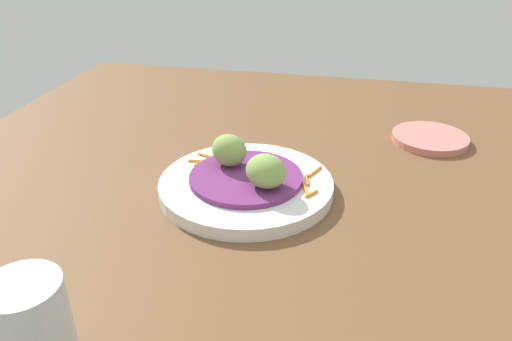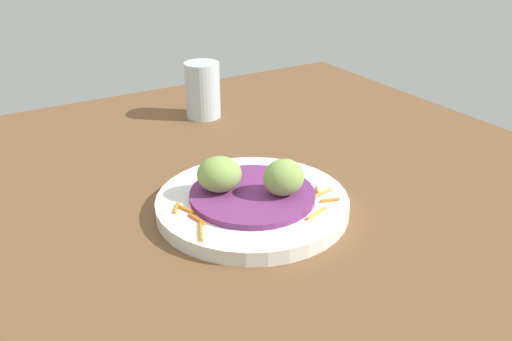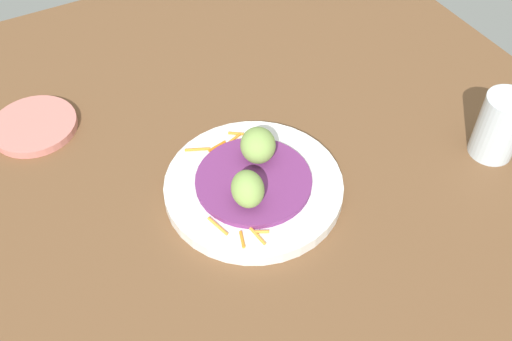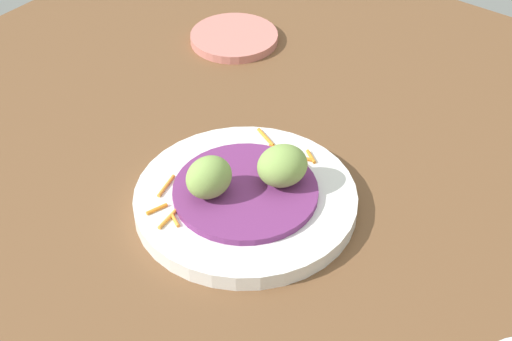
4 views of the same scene
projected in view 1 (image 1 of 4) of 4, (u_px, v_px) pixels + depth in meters
The scene contains 8 objects.
table_surface at pixel (271, 195), 71.17cm from camera, with size 110.00×110.00×2.00cm, color brown.
main_plate at pixel (246, 186), 69.66cm from camera, with size 24.33×24.33×1.86cm, color white.
cabbage_bed at pixel (246, 177), 69.04cm from camera, with size 15.77×15.77×0.79cm, color #702D6B.
carrot_garnish at pixel (259, 170), 71.53cm from camera, with size 19.95×11.41×0.40cm.
guac_scoop_left at pixel (229, 150), 70.45cm from camera, with size 4.24×5.12×4.66cm, color #84A851.
guac_scoop_center at pixel (264, 171), 65.10cm from camera, with size 5.58×4.84×4.51cm, color #84A851.
side_plate_small at pixel (430, 138), 84.76cm from camera, with size 12.71×12.71×1.21cm, color tan.
water_glass at pixel (33, 332), 40.29cm from camera, with size 6.31×6.31×10.00cm, color silver.
Camera 1 is at (-11.00, 60.23, 37.50)cm, focal length 34.89 mm.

